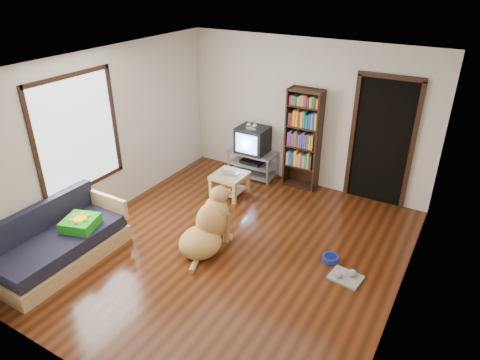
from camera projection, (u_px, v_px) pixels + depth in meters
The scene contains 18 objects.
ground at pixel (231, 250), 6.11m from camera, with size 5.00×5.00×0.00m, color #55240E.
ceiling at pixel (229, 66), 4.93m from camera, with size 5.00×5.00×0.00m, color white.
wall_back at pixel (305, 115), 7.44m from camera, with size 4.50×4.50×0.00m, color beige.
wall_front at pixel (76, 277), 3.60m from camera, with size 4.50×4.50×0.00m, color beige.
wall_left at pixel (105, 136), 6.53m from camera, with size 5.00×5.00×0.00m, color beige.
wall_right at pixel (412, 214), 4.51m from camera, with size 5.00×5.00×0.00m, color beige.
green_cushion at pixel (80, 223), 5.84m from camera, with size 0.42×0.42×0.14m, color #1C9C1F.
laptop at pixel (229, 174), 7.36m from camera, with size 0.33×0.21×0.03m, color #B9BABE.
dog_bowl at pixel (330, 258), 5.87m from camera, with size 0.22×0.22×0.08m, color #162D98.
grey_rag at pixel (346, 277), 5.55m from camera, with size 0.40×0.32×0.03m, color #969696.
window at pixel (78, 134), 6.05m from camera, with size 0.03×1.46×1.70m.
doorway at pixel (382, 139), 6.90m from camera, with size 1.03×0.05×2.19m.
tv_stand at pixel (252, 163), 8.12m from camera, with size 0.90×0.45×0.50m.
crt_tv at pixel (253, 139), 7.93m from camera, with size 0.55×0.52×0.58m.
bookshelf at pixel (303, 134), 7.44m from camera, with size 0.60×0.30×1.80m.
sofa at pixel (60, 245), 5.77m from camera, with size 0.80×1.80×0.80m.
coffee_table at pixel (230, 180), 7.45m from camera, with size 0.55×0.55×0.40m.
dog at pixel (208, 228), 6.01m from camera, with size 0.67×1.14×0.92m.
Camera 1 is at (2.63, -4.25, 3.66)m, focal length 32.00 mm.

